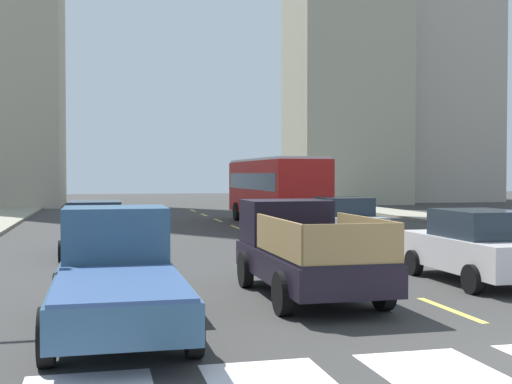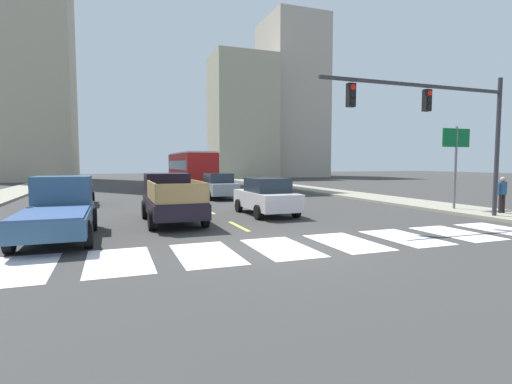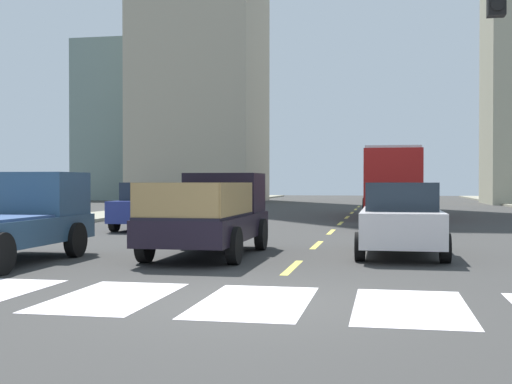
% 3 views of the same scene
% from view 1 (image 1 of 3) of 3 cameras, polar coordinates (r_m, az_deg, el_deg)
% --- Properties ---
extents(crosswalk_stripe_3, '(1.56, 2.90, 0.01)m').
position_cam_1_polar(crosswalk_stripe_3, '(8.89, 16.56, -15.24)').
color(crosswalk_stripe_3, silver).
rests_on(crosswalk_stripe_3, ground).
extents(lane_dash_0, '(0.16, 2.40, 0.01)m').
position_cam_1_polar(lane_dash_0, '(13.33, 16.18, -9.58)').
color(lane_dash_0, '#DAC94C').
rests_on(lane_dash_0, ground).
extents(lane_dash_1, '(0.16, 2.40, 0.01)m').
position_cam_1_polar(lane_dash_1, '(17.79, 8.17, -6.74)').
color(lane_dash_1, '#DAC94C').
rests_on(lane_dash_1, ground).
extents(lane_dash_2, '(0.16, 2.40, 0.01)m').
position_cam_1_polar(lane_dash_2, '(22.47, 3.47, -4.99)').
color(lane_dash_2, '#DAC94C').
rests_on(lane_dash_2, ground).
extents(lane_dash_3, '(0.16, 2.40, 0.01)m').
position_cam_1_polar(lane_dash_3, '(27.27, 0.43, -3.83)').
color(lane_dash_3, '#DAC94C').
rests_on(lane_dash_3, ground).
extents(lane_dash_4, '(0.16, 2.40, 0.01)m').
position_cam_1_polar(lane_dash_4, '(32.13, -1.69, -3.02)').
color(lane_dash_4, '#DAC94C').
rests_on(lane_dash_4, ground).
extents(lane_dash_5, '(0.16, 2.40, 0.01)m').
position_cam_1_polar(lane_dash_5, '(37.03, -3.25, -2.41)').
color(lane_dash_5, '#DAC94C').
rests_on(lane_dash_5, ground).
extents(lane_dash_6, '(0.16, 2.40, 0.01)m').
position_cam_1_polar(lane_dash_6, '(41.95, -4.45, -1.95)').
color(lane_dash_6, '#DAC94C').
rests_on(lane_dash_6, ground).
extents(lane_dash_7, '(0.16, 2.40, 0.01)m').
position_cam_1_polar(lane_dash_7, '(46.89, -5.39, -1.58)').
color(lane_dash_7, '#DAC94C').
rests_on(lane_dash_7, ground).
extents(pickup_stakebed, '(2.18, 5.20, 1.96)m').
position_cam_1_polar(pickup_stakebed, '(14.34, 3.90, -4.97)').
color(pickup_stakebed, black).
rests_on(pickup_stakebed, ground).
extents(pickup_dark, '(2.18, 5.20, 1.96)m').
position_cam_1_polar(pickup_dark, '(11.40, -11.72, -6.76)').
color(pickup_dark, '#2E4F6E').
rests_on(pickup_dark, ground).
extents(city_bus, '(2.72, 10.80, 3.32)m').
position_cam_1_polar(city_bus, '(33.64, 1.56, 0.51)').
color(city_bus, '#B41B18').
rests_on(city_bus, ground).
extents(sedan_far, '(2.02, 4.40, 1.72)m').
position_cam_1_polar(sedan_far, '(16.61, 18.26, -4.41)').
color(sedan_far, silver).
rests_on(sedan_far, ground).
extents(sedan_mid, '(2.02, 4.40, 1.72)m').
position_cam_1_polar(sedan_mid, '(24.55, 7.38, -2.44)').
color(sedan_mid, gray).
rests_on(sedan_mid, ground).
extents(sedan_near_right, '(2.02, 4.40, 1.72)m').
position_cam_1_polar(sedan_near_right, '(21.51, -13.59, -3.03)').
color(sedan_near_right, navy).
rests_on(sedan_near_right, ground).
extents(block_mid_right, '(9.35, 7.66, 18.59)m').
position_cam_1_polar(block_mid_right, '(58.88, 7.62, 8.10)').
color(block_mid_right, '#A6A188').
rests_on(block_mid_right, ground).
extents(block_low_left, '(9.29, 11.40, 26.77)m').
position_cam_1_polar(block_low_left, '(68.13, 14.60, 10.64)').
color(block_low_left, '#B0A495').
rests_on(block_low_left, ground).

